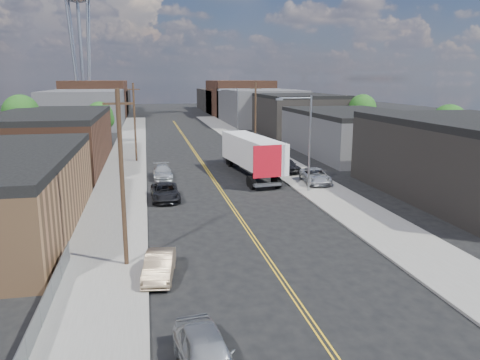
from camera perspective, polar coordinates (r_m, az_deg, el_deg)
name	(u,v)px	position (r m, az deg, el deg)	size (l,w,h in m)	color
ground	(190,144)	(76.88, -6.17, 4.33)	(260.00, 260.00, 0.00)	black
centerline	(200,160)	(62.12, -4.90, 2.48)	(0.32, 120.00, 0.01)	gold
sidewalk_left	(126,162)	(61.80, -13.69, 2.19)	(5.00, 140.00, 0.15)	slate
sidewalk_right	(269,157)	(63.85, 3.61, 2.83)	(5.00, 140.00, 0.15)	slate
warehouse_brown	(53,139)	(61.33, -21.86, 4.63)	(12.00, 26.00, 6.60)	#45281B
industrial_right_a	(479,159)	(46.48, 27.10, 2.30)	(14.00, 22.00, 7.10)	black
industrial_right_b	(353,132)	(68.62, 13.61, 5.67)	(14.00, 24.00, 6.10)	#37373A
industrial_right_c	(296,114)	(92.69, 6.87, 8.01)	(14.00, 22.00, 7.60)	black
skyline_left_a	(86,108)	(111.84, -18.29, 8.30)	(16.00, 30.00, 8.00)	#37373A
skyline_right_a	(259,106)	(114.23, 2.29, 8.97)	(16.00, 30.00, 8.00)	#37373A
skyline_left_b	(96,99)	(136.61, -17.10, 9.41)	(16.00, 26.00, 10.00)	#45281B
skyline_right_b	(239,98)	(138.58, -0.17, 9.97)	(16.00, 26.00, 10.00)	#45281B
skyline_left_c	(103,101)	(156.58, -16.36, 9.19)	(16.00, 40.00, 7.00)	black
skyline_right_c	(227,100)	(158.29, -1.59, 9.70)	(16.00, 40.00, 7.00)	black
streetlight_near	(306,136)	(43.62, 8.03, 5.32)	(3.39, 0.25, 9.00)	gray
streetlight_far	(235,111)	(77.38, -0.60, 8.41)	(3.39, 0.25, 9.00)	gray
utility_pole_left_near	(122,178)	(26.45, -14.19, 0.19)	(1.60, 0.26, 10.00)	black
utility_pole_left_far	(135,122)	(61.11, -12.71, 6.92)	(1.60, 0.26, 10.00)	black
utility_pole_right	(255,118)	(65.81, 1.89, 7.57)	(1.60, 0.26, 10.00)	black
chainlink_fence	(40,317)	(22.22, -23.17, -15.08)	(0.05, 16.00, 1.22)	slate
tree_left_mid	(22,115)	(73.08, -25.08, 7.17)	(5.10, 5.04, 8.37)	black
tree_left_far	(100,117)	(78.41, -16.67, 7.40)	(4.35, 4.20, 6.97)	black
tree_right_near	(449,125)	(63.85, 24.11, 6.13)	(4.60, 4.48, 7.44)	black
tree_right_far	(362,110)	(84.49, 14.71, 8.24)	(4.85, 4.76, 7.91)	black
semi_truck	(249,152)	(52.20, 1.07, 3.44)	(4.46, 17.06, 4.39)	silver
car_left_a	(206,353)	(18.05, -4.20, -20.27)	(1.88, 4.67, 1.59)	#95989A
car_left_b	(159,266)	(25.79, -9.81, -10.27)	(1.46, 4.20, 1.38)	#877258
car_left_c	(165,192)	(41.69, -9.12, -1.46)	(2.40, 5.21, 1.45)	black
car_left_d	(162,172)	(50.87, -9.44, 0.98)	(1.97, 4.84, 1.41)	#AEB2B4
car_right_lot_a	(315,176)	(47.85, 9.18, 0.50)	(2.45, 5.30, 1.47)	#BABDC0
car_right_lot_c	(286,165)	(53.03, 5.68, 1.81)	(1.87, 4.65, 1.58)	black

